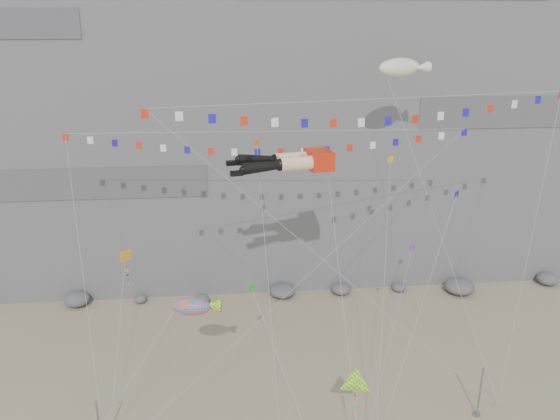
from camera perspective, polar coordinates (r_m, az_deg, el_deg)
ground at (r=41.42m, az=2.71°, el=-20.07°), size 120.00×120.00×0.00m
cliff at (r=63.96m, az=-1.13°, el=18.05°), size 80.00×28.00×50.00m
talus_boulders at (r=55.26m, az=0.24°, el=-8.45°), size 60.00×3.00×1.20m
anchor_pole_right at (r=42.00m, az=20.17°, el=-17.41°), size 0.12×0.12×3.92m
legs_kite at (r=38.58m, az=1.21°, el=5.07°), size 7.66×16.36×22.52m
flag_banner_upper at (r=42.89m, az=-1.17°, el=8.20°), size 31.16×14.75×25.55m
flag_banner_lower at (r=36.15m, az=10.05°, el=11.31°), size 28.48×6.82×23.99m
harlequin_kite at (r=36.63m, az=-15.85°, el=-4.75°), size 2.34×5.15×12.81m
fish_windsock at (r=38.02m, az=-9.29°, el=-9.93°), size 9.10×5.62×11.53m
delta_kite at (r=35.05m, az=7.90°, el=-17.62°), size 2.27×4.02×6.92m
blimp_windsock at (r=45.73m, az=12.38°, el=14.27°), size 7.49×14.16×26.44m
small_kite_a at (r=39.57m, az=-2.40°, el=6.34°), size 1.35×13.87×22.18m
small_kite_b at (r=42.44m, az=13.56°, el=-4.30°), size 6.49×10.97×15.57m
small_kite_c at (r=37.89m, az=-2.88°, el=-8.42°), size 4.66×10.42×13.70m
small_kite_d at (r=43.64m, az=11.44°, el=4.54°), size 5.31×16.97×23.27m
small_kite_e at (r=39.67m, az=17.80°, el=0.97°), size 7.78×8.64×18.28m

